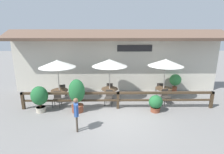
{
  "coord_description": "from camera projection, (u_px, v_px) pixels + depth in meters",
  "views": [
    {
      "loc": [
        -0.44,
        -7.78,
        4.11
      ],
      "look_at": [
        -0.32,
        1.37,
        1.7
      ],
      "focal_mm": 28.0,
      "sensor_mm": 36.0,
      "label": 1
    }
  ],
  "objects": [
    {
      "name": "chair_middle_streetside",
      "position": [
        109.0,
        97.0,
        10.02
      ],
      "size": [
        0.49,
        0.49,
        0.85
      ],
      "rotation": [
        0.0,
        0.0,
        -0.19
      ],
      "color": "#332D28",
      "rests_on": "ground"
    },
    {
      "name": "ground_plane",
      "position": [
        119.0,
        117.0,
        8.57
      ],
      "size": [
        60.0,
        60.0,
        0.0
      ],
      "primitive_type": "plane",
      "color": "slate"
    },
    {
      "name": "chair_far_wallside",
      "position": [
        159.0,
        88.0,
        11.51
      ],
      "size": [
        0.44,
        0.44,
        0.85
      ],
      "rotation": [
        0.0,
        0.0,
        3.1
      ],
      "color": "#332D28",
      "rests_on": "ground"
    },
    {
      "name": "patio_umbrella_far",
      "position": [
        166.0,
        63.0,
        10.37
      ],
      "size": [
        2.1,
        2.1,
        2.54
      ],
      "color": "#B7B2A8",
      "rests_on": "ground"
    },
    {
      "name": "pedestrian",
      "position": [
        76.0,
        110.0,
        7.19
      ],
      "size": [
        0.26,
        0.52,
        1.49
      ],
      "rotation": [
        0.0,
        0.0,
        1.76
      ],
      "color": "#42382D",
      "rests_on": "ground"
    },
    {
      "name": "potted_plant_entrance_palm",
      "position": [
        77.0,
        94.0,
        8.95
      ],
      "size": [
        0.83,
        0.74,
        1.77
      ],
      "color": "brown",
      "rests_on": "ground"
    },
    {
      "name": "chair_far_streetside",
      "position": [
        166.0,
        96.0,
        10.15
      ],
      "size": [
        0.5,
        0.5,
        0.85
      ],
      "rotation": [
        0.0,
        0.0,
        0.21
      ],
      "color": "#332D28",
      "rests_on": "ground"
    },
    {
      "name": "chair_near_wallside",
      "position": [
        62.0,
        90.0,
        11.2
      ],
      "size": [
        0.5,
        0.5,
        0.85
      ],
      "rotation": [
        0.0,
        0.0,
        3.37
      ],
      "color": "#332D28",
      "rests_on": "ground"
    },
    {
      "name": "dining_table_middle",
      "position": [
        110.0,
        91.0,
        10.73
      ],
      "size": [
        1.01,
        1.01,
        0.7
      ],
      "color": "#4C3826",
      "rests_on": "ground"
    },
    {
      "name": "dining_table_near",
      "position": [
        60.0,
        92.0,
        10.45
      ],
      "size": [
        1.01,
        1.01,
        0.7
      ],
      "color": "#4C3826",
      "rests_on": "ground"
    },
    {
      "name": "chair_near_streetside",
      "position": [
        57.0,
        98.0,
        9.74
      ],
      "size": [
        0.42,
        0.42,
        0.85
      ],
      "rotation": [
        0.0,
        0.0,
        0.01
      ],
      "color": "#332D28",
      "rests_on": "ground"
    },
    {
      "name": "patio_railing",
      "position": [
        118.0,
        96.0,
        9.41
      ],
      "size": [
        10.4,
        0.14,
        0.95
      ],
      "color": "#3D2D1E",
      "rests_on": "ground"
    },
    {
      "name": "dining_table_far",
      "position": [
        163.0,
        90.0,
        10.81
      ],
      "size": [
        1.01,
        1.01,
        0.7
      ],
      "color": "#4C3826",
      "rests_on": "ground"
    },
    {
      "name": "chair_middle_wallside",
      "position": [
        110.0,
        88.0,
        11.49
      ],
      "size": [
        0.44,
        0.44,
        0.85
      ],
      "rotation": [
        0.0,
        0.0,
        3.18
      ],
      "color": "#332D28",
      "rests_on": "ground"
    },
    {
      "name": "potted_plant_broad_leaf",
      "position": [
        175.0,
        81.0,
        11.84
      ],
      "size": [
        0.78,
        0.7,
        1.3
      ],
      "color": "#9E4C33",
      "rests_on": "ground"
    },
    {
      "name": "potted_plant_tall_tropical",
      "position": [
        40.0,
        97.0,
        8.98
      ],
      "size": [
        0.86,
        0.78,
        1.4
      ],
      "color": "#B7AD99",
      "rests_on": "ground"
    },
    {
      "name": "building_facade",
      "position": [
        116.0,
        60.0,
        11.99
      ],
      "size": [
        14.28,
        1.49,
        4.23
      ],
      "color": "#BCB7A8",
      "rests_on": "ground"
    },
    {
      "name": "patio_umbrella_middle",
      "position": [
        110.0,
        63.0,
        10.29
      ],
      "size": [
        2.1,
        2.1,
        2.54
      ],
      "color": "#B7B2A8",
      "rests_on": "ground"
    },
    {
      "name": "patio_umbrella_near",
      "position": [
        57.0,
        64.0,
        10.0
      ],
      "size": [
        2.1,
        2.1,
        2.54
      ],
      "color": "#B7B2A8",
      "rests_on": "ground"
    },
    {
      "name": "potted_plant_small_flowering",
      "position": [
        156.0,
        103.0,
        9.09
      ],
      "size": [
        0.72,
        0.65,
        0.9
      ],
      "color": "brown",
      "rests_on": "ground"
    }
  ]
}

